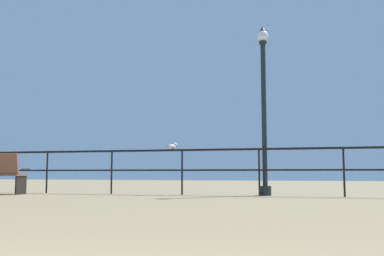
{
  "coord_description": "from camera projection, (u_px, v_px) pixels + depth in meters",
  "views": [
    {
      "loc": [
        1.11,
        -0.6,
        0.52
      ],
      "look_at": [
        -1.47,
        9.1,
        1.56
      ],
      "focal_mm": 40.91,
      "sensor_mm": 36.0,
      "label": 1
    }
  ],
  "objects": [
    {
      "name": "lamppost_center",
      "position": [
        264.0,
        107.0,
        10.4
      ],
      "size": [
        0.28,
        0.28,
        4.06
      ],
      "color": "#1B2529",
      "rests_on": "ground_plane"
    },
    {
      "name": "seagull_on_rail",
      "position": [
        172.0,
        146.0,
        10.71
      ],
      "size": [
        0.24,
        0.33,
        0.17
      ],
      "color": "silver",
      "rests_on": "pier_railing"
    },
    {
      "name": "pier_railing",
      "position": [
        259.0,
        161.0,
        10.11
      ],
      "size": [
        22.32,
        0.05,
        1.1
      ],
      "color": "black",
      "rests_on": "ground_plane"
    }
  ]
}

